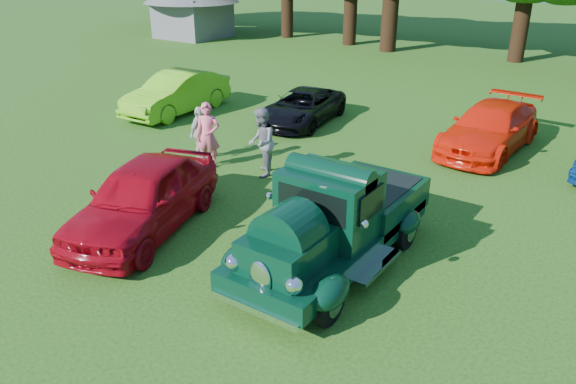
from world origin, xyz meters
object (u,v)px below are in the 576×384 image
Objects in this scene: back_car_lime at (176,93)px; spectator_pink at (208,136)px; red_convertible at (143,197)px; spectator_grey at (261,142)px; back_car_orange at (490,128)px; spectator_white at (200,133)px; hero_pickup at (334,223)px; gazebo at (192,1)px; back_car_black at (302,107)px.

back_car_lime is 5.99m from spectator_pink.
spectator_grey is (0.21, 4.10, 0.16)m from red_convertible.
back_car_orange is 8.92m from spectator_white.
hero_pickup is at bearing -90.73° from back_car_orange.
spectator_grey is at bearing -18.69° from spectator_pink.
spectator_pink is at bearing 155.61° from hero_pickup.
hero_pickup is 3.29× the size of spectator_white.
back_car_lime is at bearing 113.18° from red_convertible.
red_convertible is at bearing -100.63° from spectator_pink.
back_car_black is at bearing -36.18° from gazebo.
back_car_lime is at bearing -168.86° from back_car_black.
back_car_black is at bearing 127.02° from hero_pickup.
back_car_lime is 1.10× the size of back_car_black.
back_car_orange is 0.77× the size of gazebo.
red_convertible is 4.11m from spectator_grey.
back_car_orange is 7.30m from spectator_grey.
gazebo is at bearing 33.28° from spectator_white.
red_convertible is 1.11× the size of back_car_black.
spectator_grey is at bearing -42.47° from gazebo.
spectator_pink is 24.81m from gazebo.
back_car_lime is 18.95m from gazebo.
gazebo reaches higher than hero_pickup.
spectator_pink is (-6.22, -6.04, 0.24)m from back_car_orange.
red_convertible is (-4.25, -1.16, -0.10)m from hero_pickup.
back_car_black is 4.87m from spectator_white.
gazebo is at bearing -165.57° from spectator_grey.
back_car_black is (-5.85, 7.75, -0.31)m from hero_pickup.
back_car_lime is 0.94× the size of back_car_orange.
red_convertible is 2.46× the size of spectator_pink.
spectator_grey is at bearing -77.54° from back_car_black.
spectator_white is 0.25× the size of gazebo.
spectator_pink is at bearing -132.92° from back_car_orange.
spectator_pink is 1.18× the size of spectator_white.
spectator_white is at bearing -40.40° from back_car_lime.
spectator_grey reaches higher than red_convertible.
back_car_orange is 26.32m from gazebo.
red_convertible is at bearing -87.95° from back_car_black.
spectator_pink reaches higher than spectator_white.
hero_pickup is 9.71m from back_car_black.
hero_pickup is 2.79× the size of spectator_pink.
back_car_lime is 2.42× the size of spectator_grey.
back_car_lime is at bearing 112.01° from spectator_pink.
red_convertible is at bearing -35.97° from spectator_grey.
hero_pickup is 30.69m from gazebo.
gazebo is (-17.14, 12.53, 1.81)m from back_car_black.
spectator_grey is at bearing 69.74° from red_convertible.
red_convertible is 28.52m from gazebo.
red_convertible is at bearing -113.21° from back_car_orange.
gazebo is at bearing 156.55° from back_car_orange.
gazebo is (-16.67, 17.37, 1.59)m from spectator_white.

